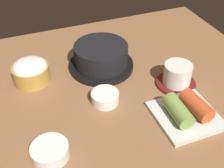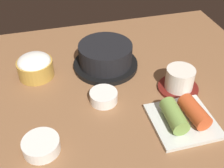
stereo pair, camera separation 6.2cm
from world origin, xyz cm
name	(u,v)px [view 1 (the left image)]	position (x,y,z in cm)	size (l,w,h in cm)	color
dining_table	(103,93)	(0.00, 0.00, 1.00)	(100.00, 76.00, 2.00)	brown
stone_pot	(101,57)	(3.24, 10.08, 5.67)	(19.10, 19.10, 7.45)	black
rice_bowl	(31,71)	(-16.99, 10.89, 5.38)	(10.04, 10.04, 6.67)	#B78C38
tea_cup_with_saucer	(177,76)	(19.70, -5.14, 5.06)	(10.93, 10.93, 6.56)	maroon
banchan_cup_center	(105,97)	(-0.92, -4.60, 3.56)	(7.16, 7.16, 2.88)	white
kimchi_plate	(187,111)	(15.42, -16.82, 3.93)	(14.64, 14.64, 5.03)	silver
side_bowl_near	(50,151)	(-17.49, -16.30, 3.56)	(8.09, 8.09, 2.88)	white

